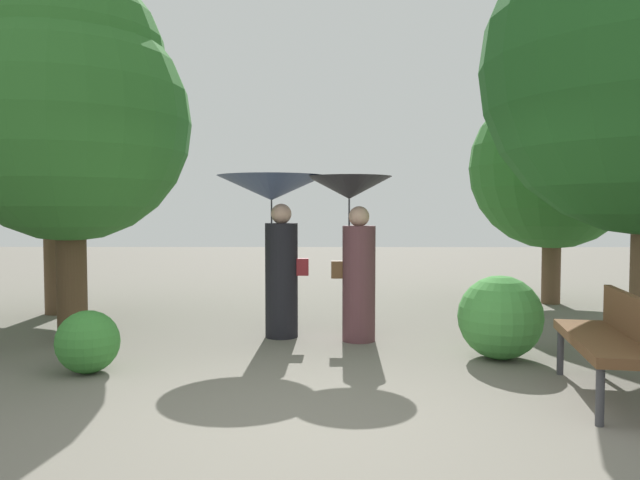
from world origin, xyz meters
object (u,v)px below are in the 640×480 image
(tree_mid_left, at_px, (68,102))
(tree_far_back, at_px, (54,112))
(person_left, at_px, (275,216))
(park_bench, at_px, (612,335))
(tree_near_right, at_px, (553,155))
(person_right, at_px, (354,230))

(tree_mid_left, xyz_separation_m, tree_far_back, (-0.94, 1.73, 0.16))
(person_left, height_order, tree_mid_left, tree_mid_left)
(tree_far_back, bearing_deg, park_bench, -32.30)
(park_bench, relative_size, tree_far_back, 0.34)
(tree_near_right, distance_m, tree_far_back, 7.61)
(park_bench, distance_m, tree_near_right, 5.43)
(tree_far_back, bearing_deg, person_left, -25.45)
(person_right, bearing_deg, tree_far_back, 73.36)
(park_bench, height_order, tree_mid_left, tree_mid_left)
(person_left, xyz_separation_m, park_bench, (2.88, -2.34, -0.93))
(tree_far_back, bearing_deg, tree_near_right, 7.62)
(person_left, distance_m, tree_far_back, 3.93)
(park_bench, relative_size, tree_near_right, 0.41)
(person_left, relative_size, tree_mid_left, 0.44)
(person_left, distance_m, person_right, 0.96)
(person_left, height_order, person_right, person_left)
(person_right, xyz_separation_m, tree_near_right, (3.31, 2.78, 1.10))
(tree_near_right, bearing_deg, tree_far_back, -172.38)
(person_right, distance_m, park_bench, 3.00)
(park_bench, bearing_deg, tree_far_back, -112.16)
(person_left, bearing_deg, tree_far_back, 70.73)
(park_bench, distance_m, tree_far_back, 7.69)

